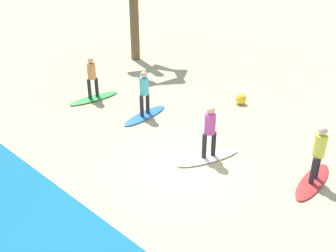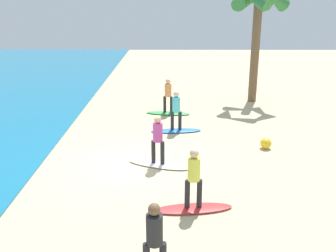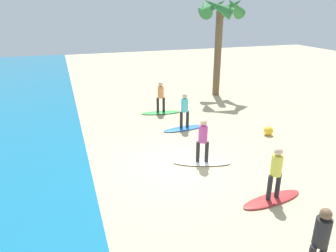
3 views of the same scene
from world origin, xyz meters
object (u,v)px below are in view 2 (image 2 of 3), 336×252
Objects in this scene: surfboard_red at (193,208)px; surfer_white at (158,136)px; palm_tree at (258,8)px; surfboard_white at (158,164)px; surfer_red at (194,174)px; surfer_orange at (154,236)px; surfboard_green at (168,113)px; surfer_green at (168,93)px; surfboard_blue at (176,131)px; surfer_blue at (176,108)px; beach_ball at (266,143)px.

surfer_white is at bearing -77.42° from surfboard_red.
surfboard_red is 12.94m from palm_tree.
surfboard_white is 10.95m from palm_tree.
surfboard_white is (2.83, 1.00, -0.99)m from surfer_red.
surfer_white is 10.55m from palm_tree.
surfer_orange is 3.01m from surfboard_red.
surfboard_green is (6.02, -0.31, -0.99)m from surfer_white.
surfer_white is 6.11m from surfboard_green.
surfboard_green is 7.08m from palm_tree.
palm_tree is at bearing -29.54° from surfer_white.
surfboard_blue is at bearing -172.43° from surfer_green.
surfboard_blue is (8.98, -0.56, -0.99)m from surfer_orange.
surfer_blue is 0.78× the size of surfboard_green.
surfer_green is at bearing -1.07° from surfer_orange.
palm_tree reaches higher than surfer_green.
surfer_red is at bearing -160.50° from surfer_white.
surfer_white is 3.65m from surfboard_blue.
surfer_green is (2.57, 0.34, 0.99)m from surfboard_blue.
surfboard_green is 0.99m from surfer_green.
surfer_white is 0.78× the size of surfboard_green.
surfer_green is at bearing -87.53° from surfboard_blue.
surfer_red is (0.00, 0.00, 0.99)m from surfboard_red.
surfer_blue is at bearing -80.64° from surfboard_white.
surfboard_blue is at bearing 140.62° from palm_tree.
surfer_red reaches higher than surfboard_blue.
surfboard_red is 8.88m from surfboard_green.
surfboard_blue is at bearing -3.56° from surfer_orange.
palm_tree reaches higher than surfer_white.
surfer_orange is at bearing 64.55° from surfboard_red.
surfboard_white is 4.25m from beach_ball.
surfer_blue is at bearing -172.43° from surfer_green.
surfer_white is 6.03m from surfer_green.
surfer_blue is at bearing 174.90° from surfboard_blue.
surfer_orange is 8.99m from surfer_blue.
beach_ball is at bearing -33.87° from surfer_red.
surfer_red is at bearing 129.64° from surfboard_white.
surfer_white is 1.00× the size of surfer_green.
surfboard_green is (11.55, -0.22, -0.99)m from surfer_orange.
surfer_blue is 1.00× the size of surfer_green.
palm_tree is at bearing -39.38° from surfer_blue.
surfboard_green is at bearing 39.21° from beach_ball.
surfer_orange reaches higher than beach_ball.
surfboard_white is at bearing -97.13° from surfer_white.
palm_tree reaches higher than surfer_red.
palm_tree is (2.53, -4.54, 3.81)m from surfer_green.
surfer_orange is at bearing 176.44° from surfer_blue.
beach_ball is at bearing -130.79° from surfboard_red.
surfboard_red is at bearing -176.85° from surfer_blue.
surfer_red is at bearing 102.36° from surfboard_green.
surfer_red is 1.00× the size of surfer_blue.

